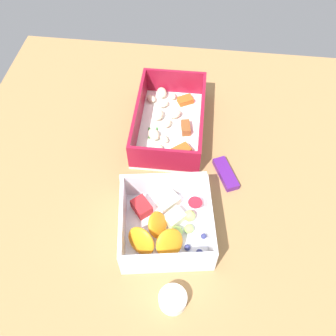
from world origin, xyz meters
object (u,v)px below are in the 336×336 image
fruit_bowl (165,225)px  paper_cup_liner (173,300)px  pasta_container (169,122)px  candy_bar (226,174)px

fruit_bowl → paper_cup_liner: fruit_bowl is taller
pasta_container → paper_cup_liner: size_ratio=5.19×
pasta_container → paper_cup_liner: bearing=6.7°
paper_cup_liner → fruit_bowl: bearing=-167.7°
fruit_bowl → candy_bar: (-12.36, 9.59, -1.60)cm
pasta_container → fruit_bowl: bearing=4.3°
paper_cup_liner → pasta_container: bearing=-172.4°
fruit_bowl → candy_bar: fruit_bowl is taller
fruit_bowl → paper_cup_liner: size_ratio=4.00×
pasta_container → candy_bar: (10.19, 11.61, -1.33)cm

